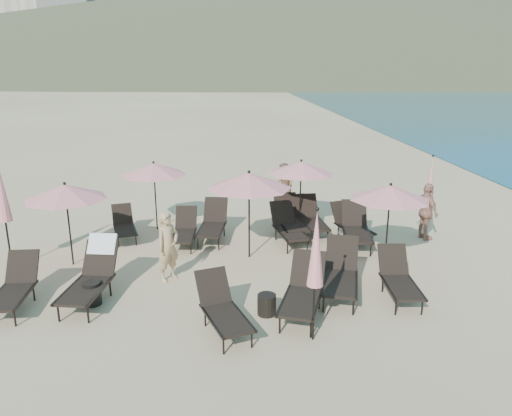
{
  "coord_description": "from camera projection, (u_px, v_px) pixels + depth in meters",
  "views": [
    {
      "loc": [
        -1.24,
        -8.88,
        4.74
      ],
      "look_at": [
        -0.31,
        3.5,
        1.1
      ],
      "focal_mm": 35.0,
      "sensor_mm": 36.0,
      "label": 1
    }
  ],
  "objects": [
    {
      "name": "ground",
      "position": [
        285.0,
        310.0,
        9.92
      ],
      "size": [
        800.0,
        800.0,
        0.0
      ],
      "primitive_type": "plane",
      "color": "#D6BA8C",
      "rests_on": "ground"
    },
    {
      "name": "volcanic_headland",
      "position": [
        338.0,
        24.0,
        297.15
      ],
      "size": [
        690.0,
        690.0,
        55.0
      ],
      "color": "brown",
      "rests_on": "ground"
    },
    {
      "name": "hotel_skyline",
      "position": [
        36.0,
        23.0,
        255.92
      ],
      "size": [
        109.0,
        82.0,
        55.0
      ],
      "color": "beige",
      "rests_on": "ground"
    },
    {
      "name": "lounger_0",
      "position": [
        14.0,
        287.0,
        9.92
      ],
      "size": [
        0.66,
        1.68,
        0.96
      ],
      "rotation": [
        0.0,
        0.0,
        0.01
      ],
      "color": "black",
      "rests_on": "ground"
    },
    {
      "name": "lounger_1",
      "position": [
        92.0,
        274.0,
        10.23
      ],
      "size": [
        0.99,
        1.99,
        1.19
      ],
      "rotation": [
        0.0,
        0.0,
        -0.16
      ],
      "color": "black",
      "rests_on": "ground"
    },
    {
      "name": "lounger_2",
      "position": [
        222.0,
        308.0,
        9.07
      ],
      "size": [
        1.12,
        1.75,
        0.94
      ],
      "rotation": [
        0.0,
        0.0,
        0.33
      ],
      "color": "black",
      "rests_on": "ground"
    },
    {
      "name": "lounger_3",
      "position": [
        303.0,
        291.0,
        9.65
      ],
      "size": [
        1.23,
        1.94,
        1.04
      ],
      "rotation": [
        0.0,
        0.0,
        -0.33
      ],
      "color": "black",
      "rests_on": "ground"
    },
    {
      "name": "lounger_4",
      "position": [
        341.0,
        273.0,
        10.46
      ],
      "size": [
        1.17,
        1.96,
        1.06
      ],
      "rotation": [
        0.0,
        0.0,
        -0.27
      ],
      "color": "black",
      "rests_on": "ground"
    },
    {
      "name": "lounger_5",
      "position": [
        399.0,
        278.0,
        10.34
      ],
      "size": [
        0.72,
        1.67,
        0.94
      ],
      "rotation": [
        0.0,
        0.0,
        -0.06
      ],
      "color": "black",
      "rests_on": "ground"
    },
    {
      "name": "lounger_6",
      "position": [
        124.0,
        225.0,
        13.86
      ],
      "size": [
        0.92,
        1.56,
        0.85
      ],
      "rotation": [
        0.0,
        0.0,
        0.27
      ],
      "color": "black",
      "rests_on": "ground"
    },
    {
      "name": "lounger_7",
      "position": [
        184.0,
        230.0,
        13.38
      ],
      "size": [
        0.68,
        1.59,
        0.9
      ],
      "rotation": [
        0.0,
        0.0,
        -0.06
      ],
      "color": "black",
      "rests_on": "ground"
    },
    {
      "name": "lounger_8",
      "position": [
        213.0,
        223.0,
        13.77
      ],
      "size": [
        0.92,
        1.84,
        1.01
      ],
      "rotation": [
        0.0,
        0.0,
        -0.15
      ],
      "color": "black",
      "rests_on": "ground"
    },
    {
      "name": "lounger_9",
      "position": [
        288.0,
        226.0,
        13.51
      ],
      "size": [
        0.94,
        1.81,
        0.99
      ],
      "rotation": [
        0.0,
        0.0,
        0.17
      ],
      "color": "black",
      "rests_on": "ground"
    },
    {
      "name": "lounger_10",
      "position": [
        291.0,
        218.0,
        14.15
      ],
      "size": [
        0.87,
        1.87,
        1.04
      ],
      "rotation": [
        0.0,
        0.0,
        0.1
      ],
      "color": "black",
      "rests_on": "ground"
    },
    {
      "name": "lounger_11",
      "position": [
        351.0,
        223.0,
        13.88
      ],
      "size": [
        1.01,
        1.68,
        0.91
      ],
      "rotation": [
        0.0,
        0.0,
        0.28
      ],
      "color": "black",
      "rests_on": "ground"
    },
    {
      "name": "lounger_12",
      "position": [
        311.0,
        218.0,
        14.25
      ],
      "size": [
        0.78,
        1.77,
        0.99
      ],
      "rotation": [
        0.0,
        0.0,
        0.08
      ],
      "color": "black",
      "rests_on": "ground"
    },
    {
      "name": "lounger_13",
      "position": [
        356.0,
        227.0,
        13.36
      ],
      "size": [
        0.96,
        1.91,
        1.05
      ],
      "rotation": [
        0.0,
        0.0,
        -0.15
      ],
      "color": "black",
      "rests_on": "ground"
    },
    {
      "name": "umbrella_open_0",
      "position": [
        65.0,
        192.0,
        11.64
      ],
      "size": [
        1.92,
        1.92,
        2.06
      ],
      "color": "black",
      "rests_on": "ground"
    },
    {
      "name": "umbrella_open_1",
      "position": [
        249.0,
        181.0,
        12.07
      ],
      "size": [
        2.08,
        2.08,
        2.24
      ],
      "color": "black",
      "rests_on": "ground"
    },
    {
      "name": "umbrella_open_2",
      "position": [
        390.0,
        193.0,
        11.66
      ],
      "size": [
        1.9,
        1.9,
        2.04
      ],
      "color": "black",
      "rests_on": "ground"
    },
    {
      "name": "umbrella_open_3",
      "position": [
        154.0,
        169.0,
        14.24
      ],
      "size": [
        1.89,
        1.89,
        2.04
      ],
      "color": "black",
      "rests_on": "ground"
    },
    {
      "name": "umbrella_open_4",
      "position": [
        301.0,
        168.0,
        14.25
      ],
      "size": [
        1.94,
        1.94,
        2.08
      ],
      "color": "black",
      "rests_on": "ground"
    },
    {
      "name": "umbrella_closed_0",
      "position": [
        316.0,
        250.0,
        8.39
      ],
      "size": [
        0.29,
        0.29,
        2.45
      ],
      "color": "black",
      "rests_on": "ground"
    },
    {
      "name": "umbrella_closed_1",
      "position": [
        431.0,
        180.0,
        13.65
      ],
      "size": [
        0.27,
        0.27,
        2.34
      ],
      "color": "black",
      "rests_on": "ground"
    },
    {
      "name": "umbrella_closed_2",
      "position": [
        1.0,
        189.0,
        11.33
      ],
      "size": [
        0.33,
        0.33,
        2.81
      ],
      "color": "black",
      "rests_on": "ground"
    },
    {
      "name": "side_table_0",
      "position": [
        92.0,
        293.0,
        10.1
      ],
      "size": [
        0.36,
        0.36,
        0.48
      ],
      "primitive_type": "cylinder",
      "color": "black",
      "rests_on": "ground"
    },
    {
      "name": "side_table_1",
      "position": [
        267.0,
        305.0,
        9.7
      ],
      "size": [
        0.37,
        0.37,
        0.42
      ],
      "primitive_type": "cylinder",
      "color": "black",
      "rests_on": "ground"
    },
    {
      "name": "beachgoer_a",
      "position": [
        168.0,
        247.0,
        11.09
      ],
      "size": [
        0.68,
        0.68,
        1.59
      ],
      "primitive_type": "imported",
      "rotation": [
        0.0,
        0.0,
        0.8
      ],
      "color": "tan",
      "rests_on": "ground"
    },
    {
      "name": "beachgoer_b",
      "position": [
        284.0,
        187.0,
        16.53
      ],
      "size": [
        0.82,
        0.92,
        1.55
      ],
      "primitive_type": "imported",
      "rotation": [
        0.0,
        0.0,
        -1.19
      ],
      "color": "#8B6348",
      "rests_on": "ground"
    },
    {
      "name": "beachgoer_c",
      "position": [
        426.0,
        212.0,
        13.68
      ],
      "size": [
        0.58,
        0.99,
        1.59
      ],
      "primitive_type": "imported",
      "rotation": [
        0.0,
        0.0,
        1.79
      ],
      "color": "#AC7562",
      "rests_on": "ground"
    }
  ]
}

